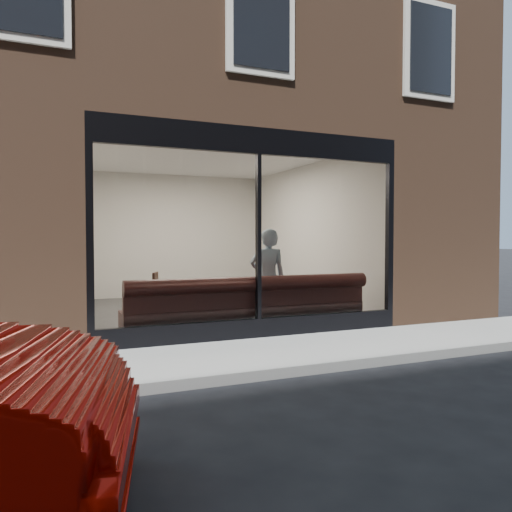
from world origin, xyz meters
name	(u,v)px	position (x,y,z in m)	size (l,w,h in m)	color
ground	(329,370)	(0.00, 0.00, 0.00)	(120.00, 120.00, 0.00)	black
sidewalk_near	(289,352)	(0.00, 1.00, 0.01)	(40.00, 2.00, 0.01)	gray
kerb_near	(331,366)	(0.00, -0.05, 0.06)	(40.00, 0.10, 0.12)	gray
host_building_pier_left	(9,235)	(-3.75, 8.00, 1.60)	(2.50, 12.00, 3.20)	brown
host_building_pier_right	(295,236)	(3.75, 8.00, 1.60)	(2.50, 12.00, 3.20)	brown
host_building_backfill	(146,236)	(0.00, 11.00, 1.60)	(5.00, 6.00, 3.20)	brown
cafe_floor	(202,311)	(0.00, 5.00, 0.02)	(6.00, 6.00, 0.00)	#2D2D30
cafe_ceiling	(201,158)	(0.00, 5.00, 3.19)	(6.00, 6.00, 0.00)	white
cafe_wall_back	(168,236)	(0.00, 7.99, 1.60)	(5.00, 5.00, 0.00)	silver
cafe_wall_left	(74,235)	(-2.49, 5.00, 1.60)	(6.00, 6.00, 0.00)	silver
cafe_wall_right	(308,235)	(2.49, 5.00, 1.60)	(6.00, 6.00, 0.00)	silver
storefront_kick	(258,328)	(0.00, 2.05, 0.15)	(5.00, 0.10, 0.30)	black
storefront_header	(258,141)	(0.00, 2.05, 3.00)	(5.00, 0.10, 0.40)	black
storefront_mullion	(258,237)	(0.00, 2.05, 1.55)	(0.06, 0.10, 2.50)	black
storefront_glass	(259,237)	(0.00, 2.02, 1.55)	(4.80, 4.80, 0.00)	white
banquette	(249,319)	(0.00, 2.45, 0.23)	(4.00, 0.55, 0.45)	#391614
person	(268,279)	(0.48, 2.76, 0.84)	(0.62, 0.40, 1.69)	#9CB9D0
cafe_table_left	(181,284)	(-0.85, 3.43, 0.74)	(0.58, 0.58, 0.04)	black
cafe_table_right	(253,281)	(0.55, 3.60, 0.74)	(0.56, 0.56, 0.04)	black
cafe_chair_left	(144,314)	(-1.45, 3.60, 0.24)	(0.38, 0.38, 0.04)	black
cafe_chair_right	(249,306)	(0.57, 3.83, 0.24)	(0.38, 0.38, 0.04)	black
wall_poster	(77,237)	(-2.45, 4.64, 1.56)	(0.02, 0.59, 0.78)	white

